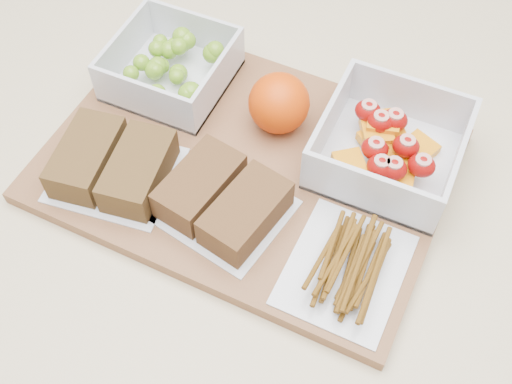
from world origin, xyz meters
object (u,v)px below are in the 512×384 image
Objects in this scene: pretzel_bag at (347,263)px; fruit_container at (388,148)px; cutting_board at (246,165)px; orange at (279,103)px; sandwich_bag_left at (113,165)px; sandwich_bag_center at (223,200)px; grape_container at (173,66)px.

fruit_container is at bearing 92.55° from pretzel_bag.
cutting_board is at bearing -155.78° from fruit_container.
pretzel_bag is (0.01, -0.14, -0.01)m from fruit_container.
fruit_container is 1.08× the size of pretzel_bag.
pretzel_bag is at bearing -28.07° from cutting_board.
orange is (0.01, 0.06, 0.04)m from cutting_board.
sandwich_bag_center is at bearing 3.68° from sandwich_bag_left.
sandwich_bag_center is (0.13, -0.14, -0.00)m from grape_container.
cutting_board is 0.15m from grape_container.
pretzel_bag is at bearing -87.45° from fruit_container.
fruit_container is at bearing -2.56° from grape_container.
fruit_container is at bearing 28.22° from sandwich_bag_left.
sandwich_bag_left is (-0.12, -0.07, 0.03)m from cutting_board.
orange is 0.19m from sandwich_bag_left.
pretzel_bag is (0.13, -0.14, -0.02)m from orange.
fruit_container reaches higher than pretzel_bag.
fruit_container is 0.18m from sandwich_bag_center.
orange reaches higher than fruit_container.
sandwich_bag_center is at bearing -92.15° from orange.
sandwich_bag_center is at bearing -46.62° from grape_container.
pretzel_bag is at bearing -5.44° from sandwich_bag_center.
grape_container is at bearing 177.44° from fruit_container.
orange is at bearing 179.36° from fruit_container.
fruit_container is 0.14m from pretzel_bag.
sandwich_bag_center reaches higher than pretzel_bag.
sandwich_bag_left reaches higher than cutting_board.
fruit_container is 1.01× the size of sandwich_bag_center.
sandwich_bag_center is 0.14m from pretzel_bag.
fruit_container is at bearing 44.44° from sandwich_bag_center.
cutting_board is 6.23× the size of orange.
cutting_board is 0.08m from orange.
sandwich_bag_left is (-0.25, -0.14, -0.00)m from fruit_container.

